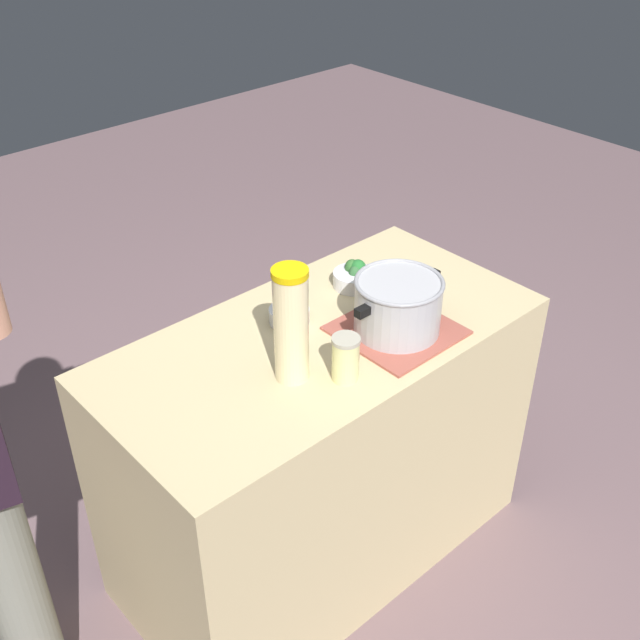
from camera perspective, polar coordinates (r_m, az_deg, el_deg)
ground_plane at (r=2.71m, az=0.00°, el=-16.04°), size 8.00×8.00×0.00m
counter_slab at (r=2.40m, az=0.00°, el=-9.48°), size 1.25×0.63×0.85m
dish_cloth at (r=2.16m, az=5.59°, el=-0.75°), size 0.30×0.30×0.01m
cooking_pot at (r=2.11m, az=5.72°, el=1.15°), size 0.31×0.24×0.16m
lemonade_pitcher at (r=1.90m, az=-2.13°, el=-0.36°), size 0.09×0.09×0.31m
mason_jar at (r=1.94m, az=1.88°, el=-2.81°), size 0.07×0.07×0.12m
broccoli_bowl_front at (r=2.34m, az=2.53°, el=3.22°), size 0.13×0.13×0.08m
broccoli_bowl_center at (r=2.17m, az=-2.32°, el=0.46°), size 0.11×0.11×0.08m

